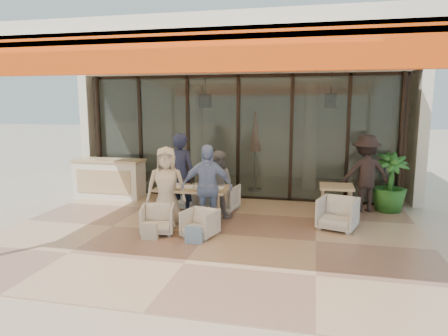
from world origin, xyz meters
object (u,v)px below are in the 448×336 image
Objects in this scene: chair_far_right at (223,196)px; chair_near_left at (158,218)px; standing_woman at (366,174)px; potted_palm at (390,183)px; chair_far_left at (188,195)px; chair_near_right at (200,222)px; diner_grey at (218,184)px; diner_navy at (181,174)px; diner_cream at (166,187)px; side_chair at (338,212)px; diner_periwinkle at (207,187)px; side_table at (336,190)px; dining_table at (193,190)px; host_counter at (109,178)px.

chair_near_left is (-0.84, -1.90, -0.03)m from chair_far_right.
potted_palm is at bearing -179.44° from standing_woman.
chair_near_right is at bearing 129.47° from chair_far_left.
chair_near_left is 0.45× the size of potted_palm.
chair_far_right is at bearing -78.45° from diner_grey.
chair_far_left is 0.77m from diner_navy.
chair_near_left is 0.38× the size of diner_cream.
side_chair is at bearing 53.90° from standing_woman.
diner_cream is at bearing 169.20° from diner_periwinkle.
diner_periwinkle is (0.84, 0.50, 0.54)m from chair_near_left.
side_chair is (3.37, -0.88, 0.03)m from chair_far_left.
side_chair reaches higher than chair_near_right.
side_table reaches higher than side_chair.
diner_navy is 2.55× the size of side_chair.
chair_near_left is 0.86× the size of side_chair.
standing_woman is at bearing 53.11° from chair_near_right.
diner_navy reaches higher than dining_table.
diner_navy is 1.03× the size of standing_woman.
host_counter is 6.94m from potted_palm.
standing_woman is (0.67, 1.50, 0.53)m from side_chair.
dining_table is 1.01× the size of diner_grey.
chair_near_left is at bearing -165.23° from chair_near_right.
host_counter is at bearing 156.96° from chair_near_right.
chair_near_right is 4.11m from standing_woman.
chair_near_right is at bearing 129.00° from diner_navy.
chair_near_left is 1.06× the size of chair_near_right.
chair_far_right is 1.70m from diner_cream.
standing_woman is (3.19, 2.53, 0.60)m from chair_near_right.
host_counter is 2.43m from chair_far_left.
potted_palm is (1.22, 0.88, 0.05)m from side_table.
diner_navy is at bearing 132.91° from dining_table.
diner_periwinkle is 1.23× the size of potted_palm.
standing_woman is at bearing 12.90° from diner_cream.
chair_near_right is 0.35× the size of diner_periwinkle.
diner_grey is at bearing 98.79° from chair_far_right.
chair_far_left is 0.92× the size of side_chair.
host_counter is at bearing -1.48° from chair_far_right.
chair_far_left is 0.96× the size of chair_far_right.
side_table reaches higher than chair_near_left.
potted_palm reaches higher than dining_table.
host_counter is 6.40m from standing_woman.
diner_periwinkle is at bearing 98.79° from chair_far_right.
chair_far_left is 0.45× the size of diner_grey.
potted_palm is (4.58, 2.65, 0.38)m from chair_near_left.
dining_table is 1.09m from chair_far_right.
diner_navy reaches higher than host_counter.
standing_woman reaches higher than chair_near_right.
chair_far_right is 0.39× the size of standing_woman.
dining_table reaches higher than chair_near_left.
standing_woman reaches higher than host_counter.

